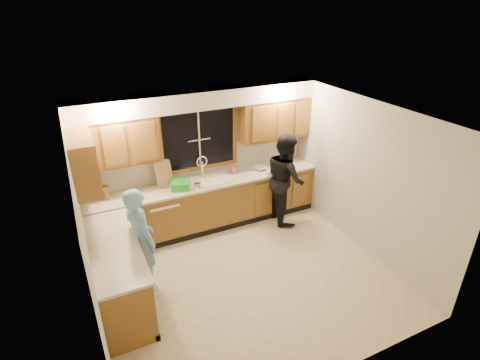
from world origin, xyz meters
name	(u,v)px	position (x,y,z in m)	size (l,w,h in m)	color
floor	(246,277)	(0.00, 0.00, 0.00)	(4.20, 4.20, 0.00)	beige
ceiling	(248,118)	(0.00, 0.00, 2.50)	(4.20, 4.20, 0.00)	white
wall_back	(200,158)	(0.00, 1.90, 1.25)	(4.20, 4.20, 0.00)	beige
wall_left	(86,245)	(-2.10, 0.00, 1.25)	(3.80, 3.80, 0.00)	beige
wall_right	(364,177)	(2.10, 0.00, 1.25)	(3.80, 3.80, 0.00)	beige
base_cabinets_back	(208,205)	(0.00, 1.60, 0.44)	(4.20, 0.60, 0.88)	olive
base_cabinets_left	(118,274)	(-1.80, 0.35, 0.44)	(0.60, 1.90, 0.88)	olive
countertop_back	(207,182)	(0.00, 1.58, 0.90)	(4.20, 0.63, 0.04)	beige
countertop_left	(114,246)	(-1.79, 0.35, 0.90)	(0.63, 1.90, 0.04)	beige
upper_cabinets_left	(115,143)	(-1.43, 1.73, 1.83)	(1.35, 0.33, 0.75)	olive
upper_cabinets_right	(274,119)	(1.43, 1.73, 1.83)	(1.35, 0.33, 0.75)	olive
upper_cabinets_return	(83,163)	(-1.94, 1.12, 1.83)	(0.33, 0.90, 0.75)	olive
soffit	(200,99)	(0.00, 1.72, 2.35)	(4.20, 0.35, 0.30)	white
window_frame	(199,140)	(0.00, 1.89, 1.60)	(1.44, 0.03, 1.14)	black
sink	(207,184)	(0.00, 1.60, 0.86)	(0.86, 0.52, 0.57)	white
dishwasher	(162,217)	(-0.85, 1.59, 0.41)	(0.60, 0.56, 0.82)	white
stove	(125,301)	(-1.80, -0.22, 0.45)	(0.58, 0.75, 0.90)	white
man	(141,240)	(-1.41, 0.48, 0.81)	(0.59, 0.39, 1.61)	#79B6E6
woman	(285,178)	(1.39, 1.21, 0.85)	(0.83, 0.65, 1.70)	black
knife_block	(105,193)	(-1.69, 1.69, 1.03)	(0.12, 0.10, 0.23)	#9D6B2B
cutting_board	(163,173)	(-0.70, 1.82, 1.13)	(0.32, 0.02, 0.42)	tan
dish_crate	(181,185)	(-0.50, 1.51, 0.99)	(0.31, 0.29, 0.14)	green
soap_bottle	(233,168)	(0.57, 1.70, 1.01)	(0.09, 0.09, 0.19)	#DD547D
bowl	(260,168)	(1.09, 1.62, 0.95)	(0.23, 0.23, 0.06)	silver
can_left	(199,186)	(-0.22, 1.37, 0.98)	(0.06, 0.06, 0.11)	#C6B298
can_right	(196,186)	(-0.27, 1.38, 0.98)	(0.06, 0.06, 0.12)	#C6B298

